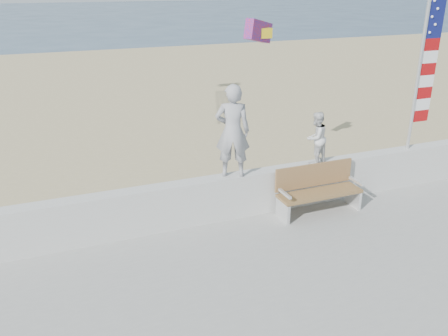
{
  "coord_description": "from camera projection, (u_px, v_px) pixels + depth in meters",
  "views": [
    {
      "loc": [
        -2.93,
        -6.07,
        4.73
      ],
      "look_at": [
        0.2,
        1.8,
        1.35
      ],
      "focal_mm": 38.0,
      "sensor_mm": 36.0,
      "label": 1
    }
  ],
  "objects": [
    {
      "name": "adult",
      "position": [
        233.0,
        131.0,
        9.14
      ],
      "size": [
        0.79,
        0.67,
        1.85
      ],
      "primitive_type": "imported",
      "rotation": [
        0.0,
        0.0,
        2.74
      ],
      "color": "#939398",
      "rests_on": "seawall"
    },
    {
      "name": "flag",
      "position": [
        424.0,
        65.0,
        10.33
      ],
      "size": [
        0.5,
        0.08,
        3.5
      ],
      "color": "silver",
      "rests_on": "seawall"
    },
    {
      "name": "seawall",
      "position": [
        211.0,
        199.0,
        9.49
      ],
      "size": [
        30.0,
        0.35,
        0.9
      ],
      "primitive_type": "cube",
      "color": "beige",
      "rests_on": "boardwalk"
    },
    {
      "name": "parafoil_kite",
      "position": [
        259.0,
        31.0,
        10.92
      ],
      "size": [
        0.88,
        0.66,
        0.61
      ],
      "color": "red",
      "rests_on": "ground"
    },
    {
      "name": "bench",
      "position": [
        318.0,
        189.0,
        9.83
      ],
      "size": [
        1.8,
        0.57,
        1.0
      ],
      "color": "olive",
      "rests_on": "boardwalk"
    },
    {
      "name": "child",
      "position": [
        316.0,
        138.0,
        9.93
      ],
      "size": [
        0.66,
        0.59,
        1.12
      ],
      "primitive_type": "imported",
      "rotation": [
        0.0,
        0.0,
        3.51
      ],
      "color": "silver",
      "rests_on": "seawall"
    },
    {
      "name": "sand",
      "position": [
        138.0,
        131.0,
        15.75
      ],
      "size": [
        90.0,
        40.0,
        0.08
      ],
      "primitive_type": "cube",
      "color": "tan",
      "rests_on": "ground"
    },
    {
      "name": "ground",
      "position": [
        252.0,
        280.0,
        8.0
      ],
      "size": [
        220.0,
        220.0,
        0.0
      ],
      "primitive_type": "plane",
      "color": "#304660",
      "rests_on": "ground"
    }
  ]
}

